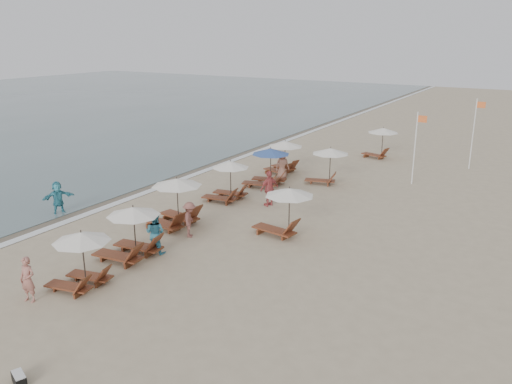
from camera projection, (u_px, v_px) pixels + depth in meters
The scene contains 21 objects.
ground at pixel (246, 288), 18.87m from camera, with size 160.00×160.00×0.00m, color tan.
wet_sand_band at pixel (162, 178), 33.19m from camera, with size 3.20×140.00×0.01m, color #6B5E4C.
foam_line at pixel (178, 181), 32.55m from camera, with size 0.50×140.00×0.02m, color white.
lounger_station_0 at pixel (80, 259), 18.57m from camera, with size 2.34×2.04×2.19m.
lounger_station_1 at pixel (130, 235), 21.11m from camera, with size 2.67×2.18×2.25m.
lounger_station_2 at pixel (173, 204), 24.65m from camera, with size 2.82×2.35×2.39m.
lounger_station_3 at pixel (227, 182), 28.51m from camera, with size 2.48×2.07×2.24m.
lounger_station_4 at pixel (267, 168), 31.15m from camera, with size 2.72×2.46×2.34m.
lounger_station_5 at pixel (282, 156), 34.12m from camera, with size 2.55×2.30×2.14m.
inland_station_0 at pixel (282, 208), 23.43m from camera, with size 2.82×2.24×2.22m.
inland_station_1 at pixel (327, 161), 31.48m from camera, with size 2.61×2.24×2.22m.
inland_station_2 at pixel (380, 139), 38.15m from camera, with size 2.62×2.24×2.22m.
beachgoer_near at pixel (28, 280), 17.73m from camera, with size 0.59×0.39×1.62m, color #A5665A.
beachgoer_mid_a at pixel (155, 233), 21.66m from camera, with size 0.87×0.68×1.79m, color teal.
beachgoer_mid_b at pixel (190, 220), 23.41m from camera, with size 1.06×0.61×1.63m, color brown.
beachgoer_far_a at pixel (269, 188), 27.63m from camera, with size 1.12×0.47×1.91m, color #B34748.
beachgoer_far_b at pixel (282, 165), 32.80m from camera, with size 0.87×0.57×1.78m, color #A06A56.
waterline_walker at pixel (58, 198), 26.45m from camera, with size 1.57×0.50×1.69m, color teal.
duffel_bag at pixel (19, 379), 13.69m from camera, with size 0.61×0.46×0.31m.
flag_pole_near at pixel (416, 145), 31.20m from camera, with size 0.59×0.08×4.40m.
flag_pole_far at pixel (474, 131), 34.72m from camera, with size 0.60×0.08×4.74m.
Camera 1 is at (9.00, -14.46, 8.84)m, focal length 36.63 mm.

